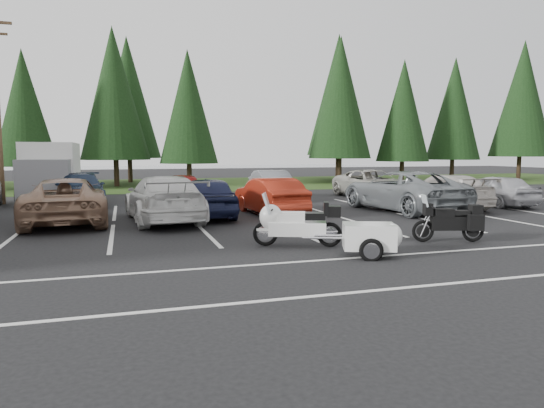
{
  "coord_description": "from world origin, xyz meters",
  "views": [
    {
      "loc": [
        -4.51,
        -13.39,
        2.42
      ],
      "look_at": [
        -0.56,
        -0.5,
        0.98
      ],
      "focal_mm": 32.0,
      "sensor_mm": 36.0,
      "label": 1
    }
  ],
  "objects_px": {
    "car_far_3": "(273,185)",
    "car_near_3": "(164,199)",
    "car_far_4": "(372,184)",
    "cargo_trailer": "(369,240)",
    "box_truck": "(49,172)",
    "car_near_2": "(66,201)",
    "car_near_8": "(495,190)",
    "car_near_5": "(270,196)",
    "car_far_2": "(184,188)",
    "car_near_7": "(445,191)",
    "car_far_1": "(81,189)",
    "adventure_motorcycle": "(448,218)",
    "car_near_4": "(207,197)",
    "touring_motorcycle": "(297,220)",
    "car_near_6": "(402,191)"
  },
  "relations": [
    {
      "from": "car_far_3",
      "to": "car_near_3",
      "type": "bearing_deg",
      "value": -131.8
    },
    {
      "from": "car_far_4",
      "to": "cargo_trailer",
      "type": "xyz_separation_m",
      "value": [
        -7.35,
        -13.31,
        -0.35
      ]
    },
    {
      "from": "box_truck",
      "to": "car_near_2",
      "type": "distance_m",
      "value": 8.26
    },
    {
      "from": "box_truck",
      "to": "car_near_8",
      "type": "bearing_deg",
      "value": -21.64
    },
    {
      "from": "box_truck",
      "to": "car_near_5",
      "type": "bearing_deg",
      "value": -41.25
    },
    {
      "from": "car_near_2",
      "to": "car_near_5",
      "type": "relative_size",
      "value": 1.28
    },
    {
      "from": "car_far_2",
      "to": "car_near_7",
      "type": "bearing_deg",
      "value": -26.98
    },
    {
      "from": "car_near_3",
      "to": "cargo_trailer",
      "type": "height_order",
      "value": "car_near_3"
    },
    {
      "from": "car_far_1",
      "to": "adventure_motorcycle",
      "type": "xyz_separation_m",
      "value": [
        10.26,
        -12.67,
        -0.08
      ]
    },
    {
      "from": "car_near_4",
      "to": "touring_motorcycle",
      "type": "relative_size",
      "value": 1.78
    },
    {
      "from": "car_near_3",
      "to": "car_near_8",
      "type": "distance_m",
      "value": 14.92
    },
    {
      "from": "box_truck",
      "to": "car_far_4",
      "type": "xyz_separation_m",
      "value": [
        16.24,
        -2.62,
        -0.71
      ]
    },
    {
      "from": "car_near_3",
      "to": "car_near_4",
      "type": "xyz_separation_m",
      "value": [
        1.64,
        0.73,
        -0.04
      ]
    },
    {
      "from": "car_near_2",
      "to": "car_far_4",
      "type": "bearing_deg",
      "value": -163.1
    },
    {
      "from": "box_truck",
      "to": "car_near_8",
      "type": "distance_m",
      "value": 21.2
    },
    {
      "from": "car_far_4",
      "to": "adventure_motorcycle",
      "type": "distance_m",
      "value": 13.04
    },
    {
      "from": "car_near_7",
      "to": "car_far_3",
      "type": "bearing_deg",
      "value": -39.93
    },
    {
      "from": "car_near_5",
      "to": "cargo_trailer",
      "type": "relative_size",
      "value": 2.57
    },
    {
      "from": "car_far_2",
      "to": "car_near_2",
      "type": "bearing_deg",
      "value": -131.55
    },
    {
      "from": "car_near_6",
      "to": "car_far_1",
      "type": "relative_size",
      "value": 1.18
    },
    {
      "from": "car_near_4",
      "to": "car_near_7",
      "type": "relative_size",
      "value": 0.9
    },
    {
      "from": "car_near_2",
      "to": "car_near_8",
      "type": "xyz_separation_m",
      "value": [
        18.13,
        0.27,
        -0.07
      ]
    },
    {
      "from": "car_near_4",
      "to": "car_near_7",
      "type": "distance_m",
      "value": 10.5
    },
    {
      "from": "cargo_trailer",
      "to": "car_near_3",
      "type": "bearing_deg",
      "value": 140.21
    },
    {
      "from": "car_near_5",
      "to": "car_near_8",
      "type": "xyz_separation_m",
      "value": [
        10.77,
        0.02,
        -0.01
      ]
    },
    {
      "from": "box_truck",
      "to": "car_far_1",
      "type": "relative_size",
      "value": 1.1
    },
    {
      "from": "car_near_7",
      "to": "car_near_3",
      "type": "bearing_deg",
      "value": 7.57
    },
    {
      "from": "car_far_3",
      "to": "car_far_4",
      "type": "xyz_separation_m",
      "value": [
        5.39,
        -0.58,
        0.0
      ]
    },
    {
      "from": "car_near_5",
      "to": "car_far_2",
      "type": "distance_m",
      "value": 5.85
    },
    {
      "from": "car_near_8",
      "to": "cargo_trailer",
      "type": "distance_m",
      "value": 13.52
    },
    {
      "from": "car_near_5",
      "to": "adventure_motorcycle",
      "type": "xyz_separation_m",
      "value": [
        2.92,
        -7.07,
        -0.06
      ]
    },
    {
      "from": "car_far_3",
      "to": "car_near_6",
      "type": "bearing_deg",
      "value": -58.31
    },
    {
      "from": "box_truck",
      "to": "touring_motorcycle",
      "type": "height_order",
      "value": "box_truck"
    },
    {
      "from": "car_near_7",
      "to": "cargo_trailer",
      "type": "distance_m",
      "value": 11.39
    },
    {
      "from": "car_near_5",
      "to": "touring_motorcycle",
      "type": "bearing_deg",
      "value": 74.01
    },
    {
      "from": "car_near_4",
      "to": "car_near_8",
      "type": "distance_m",
      "value": 13.25
    },
    {
      "from": "car_near_6",
      "to": "car_far_1",
      "type": "height_order",
      "value": "car_near_6"
    },
    {
      "from": "car_near_8",
      "to": "car_far_2",
      "type": "relative_size",
      "value": 1.0
    },
    {
      "from": "car_near_2",
      "to": "car_near_3",
      "type": "relative_size",
      "value": 1.0
    },
    {
      "from": "car_far_1",
      "to": "box_truck",
      "type": "bearing_deg",
      "value": 121.51
    },
    {
      "from": "car_near_4",
      "to": "car_far_3",
      "type": "xyz_separation_m",
      "value": [
        4.41,
        5.89,
        -0.03
      ]
    },
    {
      "from": "car_near_2",
      "to": "car_near_3",
      "type": "bearing_deg",
      "value": 166.25
    },
    {
      "from": "car_near_2",
      "to": "car_far_1",
      "type": "height_order",
      "value": "car_near_2"
    },
    {
      "from": "car_near_2",
      "to": "car_near_8",
      "type": "relative_size",
      "value": 1.34
    },
    {
      "from": "car_near_7",
      "to": "car_far_4",
      "type": "xyz_separation_m",
      "value": [
        -0.7,
        5.26,
        0.01
      ]
    },
    {
      "from": "car_far_3",
      "to": "cargo_trailer",
      "type": "bearing_deg",
      "value": -97.39
    },
    {
      "from": "car_far_4",
      "to": "cargo_trailer",
      "type": "bearing_deg",
      "value": -120.55
    },
    {
      "from": "car_near_4",
      "to": "car_near_6",
      "type": "bearing_deg",
      "value": 179.07
    },
    {
      "from": "car_near_3",
      "to": "cargo_trailer",
      "type": "distance_m",
      "value": 8.35
    },
    {
      "from": "car_near_3",
      "to": "car_near_6",
      "type": "relative_size",
      "value": 0.93
    }
  ]
}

